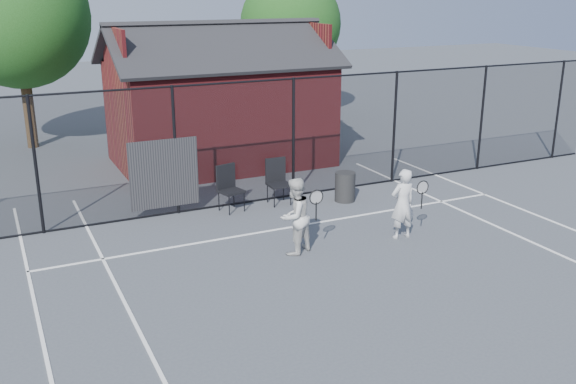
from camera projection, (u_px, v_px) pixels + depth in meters
name	position (u px, v px, depth m)	size (l,w,h in m)	color
ground	(365.00, 280.00, 11.61)	(80.00, 80.00, 0.00)	#45494F
court_lines	(408.00, 311.00, 10.47)	(11.02, 18.00, 0.01)	white
fence	(244.00, 146.00, 15.34)	(22.04, 3.00, 3.00)	black
clubhouse	(219.00, 110.00, 19.07)	(6.50, 4.36, 4.19)	maroon
tree_left	(18.00, 17.00, 20.10)	(4.48, 4.48, 6.44)	#382A16
tree_right	(290.00, 24.00, 25.22)	(3.97, 3.97, 5.70)	#382A16
player_front	(403.00, 204.00, 13.36)	(0.68, 0.51, 1.51)	silver
player_back	(295.00, 216.00, 12.58)	(0.93, 0.84, 1.55)	silver
chair_left	(231.00, 189.00, 15.06)	(0.52, 0.54, 1.08)	black
chair_right	(279.00, 183.00, 15.57)	(0.52, 0.54, 1.09)	black
waste_bin	(345.00, 187.00, 15.84)	(0.50, 0.50, 0.73)	black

